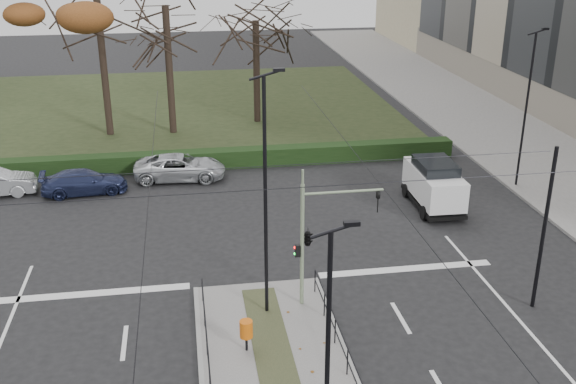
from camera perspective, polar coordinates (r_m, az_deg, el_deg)
name	(u,v)px	position (r m, az deg, el deg)	size (l,w,h in m)	color
ground	(275,366)	(21.56, -1.10, -14.49)	(140.00, 140.00, 0.00)	black
sidewalk_east	(502,133)	(45.97, 17.64, 4.76)	(8.00, 90.00, 0.14)	#615F5D
park	(133,109)	(50.96, -13.03, 6.82)	(38.00, 26.00, 0.10)	black
hedge	(119,164)	(38.03, -14.13, 2.34)	(38.00, 1.00, 1.00)	black
catenary	(267,244)	(21.15, -1.78, -4.40)	(20.00, 34.00, 6.00)	black
traffic_light	(310,236)	(23.16, 1.86, -3.71)	(3.09, 1.74, 4.54)	gray
litter_bin	(246,329)	(21.59, -3.56, -11.54)	(0.42, 0.42, 1.07)	black
streetlamp_median_near	(328,380)	(14.63, 3.38, -15.62)	(0.61, 0.13, 7.36)	black
streetlamp_median_far	(266,196)	(21.97, -1.88, -0.37)	(0.71, 0.15, 8.52)	black
streetlamp_sidewalk	(526,108)	(35.71, 19.53, 6.69)	(0.67, 0.14, 7.98)	black
parked_car_third	(84,182)	(35.49, -16.87, 0.83)	(1.71, 4.22, 1.22)	#21294E
parked_car_fourth	(180,167)	(36.30, -9.12, 2.08)	(2.22, 4.81, 1.34)	#B9BCC1
white_van	(434,183)	(32.86, 12.26, 0.75)	(2.09, 4.39, 2.34)	silver
bare_tree_center	(256,28)	(45.26, -2.74, 13.68)	(7.01, 7.01, 8.98)	black
bare_tree_near	(166,15)	(43.12, -10.30, 14.50)	(5.25, 5.25, 10.65)	black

